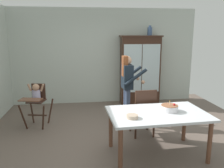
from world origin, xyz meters
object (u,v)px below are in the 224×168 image
at_px(ceramic_vase, 150,31).
at_px(serving_bowl, 132,117).
at_px(china_cabinet, 140,70).
at_px(dining_chair_far_side, 144,109).
at_px(birthday_cake, 169,108).
at_px(high_chair_with_toddler, 36,97).
at_px(dining_table, 157,117).
at_px(adult_person, 127,82).

bearing_deg(ceramic_vase, serving_bowl, -109.95).
relative_size(china_cabinet, dining_chair_far_side, 2.03).
distance_m(ceramic_vase, birthday_cake, 3.24).
bearing_deg(serving_bowl, ceramic_vase, 70.05).
bearing_deg(high_chair_with_toddler, serving_bowl, -32.54).
bearing_deg(ceramic_vase, dining_table, -103.03).
height_order(dining_table, serving_bowl, serving_bowl).
xyz_separation_m(china_cabinet, dining_table, (-0.43, -2.97, -0.32)).
bearing_deg(china_cabinet, dining_table, -98.28).
bearing_deg(serving_bowl, birthday_cake, 19.81).
relative_size(serving_bowl, dining_chair_far_side, 0.19).
xyz_separation_m(high_chair_with_toddler, dining_chair_far_side, (2.17, -0.80, -0.10)).
relative_size(high_chair_with_toddler, adult_person, 0.62).
bearing_deg(dining_table, adult_person, 99.06).
distance_m(ceramic_vase, high_chair_with_toddler, 3.53).
bearing_deg(china_cabinet, birthday_cake, -94.32).
height_order(birthday_cake, serving_bowl, birthday_cake).
height_order(china_cabinet, high_chair_with_toddler, china_cabinet).
xyz_separation_m(dining_table, dining_chair_far_side, (-0.03, 0.72, -0.10)).
height_order(adult_person, dining_chair_far_side, adult_person).
relative_size(china_cabinet, birthday_cake, 6.95).
distance_m(birthday_cake, dining_chair_far_side, 0.77).
distance_m(ceramic_vase, serving_bowl, 3.63).
relative_size(adult_person, serving_bowl, 8.50).
bearing_deg(china_cabinet, ceramic_vase, 0.83).
distance_m(ceramic_vase, dining_chair_far_side, 2.81).
bearing_deg(adult_person, dining_table, -173.44).
distance_m(high_chair_with_toddler, dining_chair_far_side, 2.32).
xyz_separation_m(birthday_cake, dining_chair_far_side, (-0.24, 0.69, -0.24)).
bearing_deg(dining_table, high_chair_with_toddler, 145.37).
distance_m(dining_table, dining_chair_far_side, 0.73).
bearing_deg(high_chair_with_toddler, dining_table, -22.24).
height_order(china_cabinet, adult_person, china_cabinet).
relative_size(dining_table, serving_bowl, 9.10).
xyz_separation_m(china_cabinet, birthday_cake, (-0.22, -2.94, -0.18)).
bearing_deg(ceramic_vase, birthday_cake, -99.23).
height_order(high_chair_with_toddler, adult_person, adult_person).
height_order(ceramic_vase, dining_table, ceramic_vase).
bearing_deg(birthday_cake, high_chair_with_toddler, 148.36).
relative_size(birthday_cake, serving_bowl, 1.56).
xyz_separation_m(high_chair_with_toddler, serving_bowl, (1.74, -1.73, 0.11)).
bearing_deg(china_cabinet, adult_person, -113.21).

